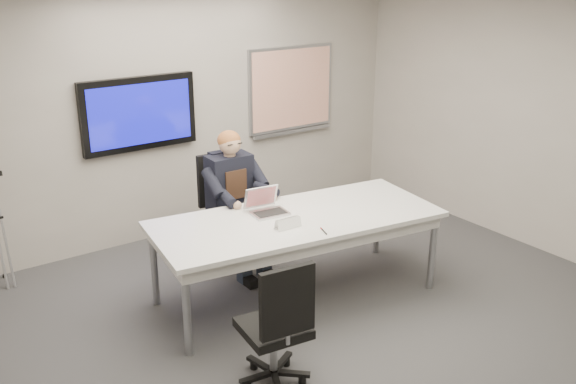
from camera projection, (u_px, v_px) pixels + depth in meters
floor at (345, 341)px, 5.48m from camera, size 6.00×6.00×0.02m
ceiling at (357, 0)px, 4.53m from camera, size 6.00×6.00×0.02m
wall_back at (179, 116)px, 7.31m from camera, size 6.00×0.02×2.80m
wall_right at (572, 131)px, 6.64m from camera, size 0.02×6.00×2.80m
conference_table at (297, 226)px, 5.98m from camera, size 2.81×1.48×0.83m
tv_display at (139, 114)px, 6.97m from camera, size 1.30×0.09×0.80m
whiteboard at (291, 90)px, 8.09m from camera, size 1.25×0.08×1.10m
office_chair_far at (227, 229)px, 6.86m from camera, size 0.59×0.59×1.16m
office_chair_near at (276, 346)px, 4.82m from camera, size 0.56×0.56×1.06m
seated_person at (240, 217)px, 6.57m from camera, size 0.46×0.78×1.47m
laptop at (266, 206)px, 6.04m from camera, size 0.36×0.35×0.24m
name_tent at (288, 223)px, 5.69m from camera, size 0.24×0.07×0.10m
pen at (324, 231)px, 5.62m from camera, size 0.06×0.15×0.01m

